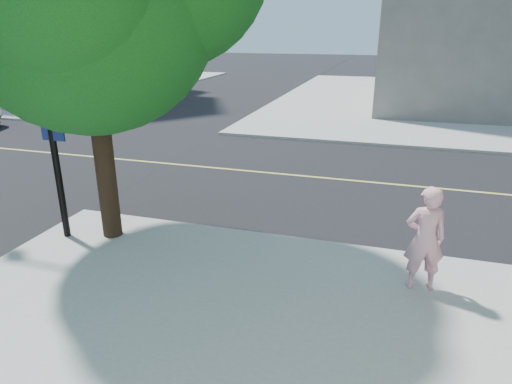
% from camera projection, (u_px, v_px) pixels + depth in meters
% --- Properties ---
extents(ground, '(140.00, 140.00, 0.00)m').
position_uv_depth(ground, '(120.00, 219.00, 10.87)').
color(ground, black).
rests_on(ground, ground).
extents(road_ew, '(140.00, 9.00, 0.01)m').
position_uv_depth(road_ew, '(197.00, 166.00, 14.91)').
color(road_ew, black).
rests_on(road_ew, ground).
extents(sidewalk_nw, '(26.00, 25.00, 0.12)m').
position_uv_depth(sidewalk_nw, '(20.00, 83.00, 36.48)').
color(sidewalk_nw, '#ADADA7').
rests_on(sidewalk_nw, ground).
extents(man_on_phone, '(0.74, 0.57, 1.83)m').
position_uv_depth(man_on_phone, '(425.00, 239.00, 7.48)').
color(man_on_phone, '#F0A8B8').
rests_on(man_on_phone, sidewalk_se).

